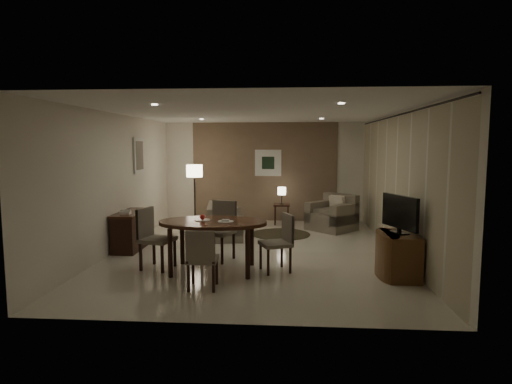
# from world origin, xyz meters

# --- Properties ---
(room_shell) EXTENTS (5.50, 7.00, 2.70)m
(room_shell) POSITION_xyz_m (0.00, 0.40, 1.35)
(room_shell) COLOR beige
(room_shell) RESTS_ON ground
(taupe_accent) EXTENTS (3.96, 0.03, 2.70)m
(taupe_accent) POSITION_xyz_m (0.00, 3.48, 1.35)
(taupe_accent) COLOR #7A634C
(taupe_accent) RESTS_ON wall_back
(curtain_wall) EXTENTS (0.08, 6.70, 2.58)m
(curtain_wall) POSITION_xyz_m (2.68, 0.00, 1.32)
(curtain_wall) COLOR #C1B996
(curtain_wall) RESTS_ON wall_right
(curtain_rod) EXTENTS (0.03, 6.80, 0.03)m
(curtain_rod) POSITION_xyz_m (2.68, 0.00, 2.64)
(curtain_rod) COLOR black
(curtain_rod) RESTS_ON wall_right
(art_back_frame) EXTENTS (0.72, 0.03, 0.72)m
(art_back_frame) POSITION_xyz_m (0.10, 3.46, 1.60)
(art_back_frame) COLOR silver
(art_back_frame) RESTS_ON wall_back
(art_back_canvas) EXTENTS (0.34, 0.01, 0.34)m
(art_back_canvas) POSITION_xyz_m (0.10, 3.44, 1.60)
(art_back_canvas) COLOR black
(art_back_canvas) RESTS_ON wall_back
(art_left_frame) EXTENTS (0.03, 0.60, 0.80)m
(art_left_frame) POSITION_xyz_m (-2.72, 1.20, 1.85)
(art_left_frame) COLOR silver
(art_left_frame) RESTS_ON wall_left
(art_left_canvas) EXTENTS (0.01, 0.46, 0.64)m
(art_left_canvas) POSITION_xyz_m (-2.71, 1.20, 1.85)
(art_left_canvas) COLOR gray
(art_left_canvas) RESTS_ON wall_left
(downlight_nl) EXTENTS (0.10, 0.10, 0.01)m
(downlight_nl) POSITION_xyz_m (-1.40, -1.80, 2.69)
(downlight_nl) COLOR white
(downlight_nl) RESTS_ON ceiling
(downlight_nr) EXTENTS (0.10, 0.10, 0.01)m
(downlight_nr) POSITION_xyz_m (1.40, -1.80, 2.69)
(downlight_nr) COLOR white
(downlight_nr) RESTS_ON ceiling
(downlight_fl) EXTENTS (0.10, 0.10, 0.01)m
(downlight_fl) POSITION_xyz_m (-1.40, 1.80, 2.69)
(downlight_fl) COLOR white
(downlight_fl) RESTS_ON ceiling
(downlight_fr) EXTENTS (0.10, 0.10, 0.01)m
(downlight_fr) POSITION_xyz_m (1.40, 1.80, 2.69)
(downlight_fr) COLOR white
(downlight_fr) RESTS_ON ceiling
(console_desk) EXTENTS (0.48, 1.20, 0.75)m
(console_desk) POSITION_xyz_m (-2.49, 0.00, 0.38)
(console_desk) COLOR #4F2D19
(console_desk) RESTS_ON floor
(telephone) EXTENTS (0.20, 0.14, 0.09)m
(telephone) POSITION_xyz_m (-2.49, -0.30, 0.80)
(telephone) COLOR white
(telephone) RESTS_ON console_desk
(tv_cabinet) EXTENTS (0.48, 0.90, 0.70)m
(tv_cabinet) POSITION_xyz_m (2.40, -1.50, 0.35)
(tv_cabinet) COLOR brown
(tv_cabinet) RESTS_ON floor
(flat_tv) EXTENTS (0.36, 0.85, 0.60)m
(flat_tv) POSITION_xyz_m (2.38, -1.50, 1.02)
(flat_tv) COLOR black
(flat_tv) RESTS_ON tv_cabinet
(dining_table) EXTENTS (1.78, 1.11, 0.83)m
(dining_table) POSITION_xyz_m (-0.60, -1.40, 0.42)
(dining_table) COLOR #4F2D19
(dining_table) RESTS_ON floor
(chair_near) EXTENTS (0.44, 0.44, 0.89)m
(chair_near) POSITION_xyz_m (-0.60, -2.27, 0.44)
(chair_near) COLOR gray
(chair_near) RESTS_ON floor
(chair_far) EXTENTS (0.67, 0.67, 1.06)m
(chair_far) POSITION_xyz_m (-0.63, -0.72, 0.53)
(chair_far) COLOR gray
(chair_far) RESTS_ON floor
(chair_left) EXTENTS (0.60, 0.60, 1.02)m
(chair_left) POSITION_xyz_m (-1.55, -1.33, 0.51)
(chair_left) COLOR gray
(chair_left) RESTS_ON floor
(chair_right) EXTENTS (0.60, 0.60, 0.95)m
(chair_right) POSITION_xyz_m (0.43, -1.34, 0.48)
(chair_right) COLOR gray
(chair_right) RESTS_ON floor
(plate_a) EXTENTS (0.26, 0.26, 0.02)m
(plate_a) POSITION_xyz_m (-0.78, -1.35, 0.84)
(plate_a) COLOR white
(plate_a) RESTS_ON dining_table
(plate_b) EXTENTS (0.26, 0.26, 0.02)m
(plate_b) POSITION_xyz_m (-0.38, -1.45, 0.84)
(plate_b) COLOR white
(plate_b) RESTS_ON dining_table
(fruit_apple) EXTENTS (0.09, 0.09, 0.09)m
(fruit_apple) POSITION_xyz_m (-0.78, -1.35, 0.90)
(fruit_apple) COLOR red
(fruit_apple) RESTS_ON plate_a
(napkin) EXTENTS (0.12, 0.08, 0.03)m
(napkin) POSITION_xyz_m (-0.38, -1.45, 0.87)
(napkin) COLOR white
(napkin) RESTS_ON plate_b
(round_rug) EXTENTS (1.37, 1.37, 0.01)m
(round_rug) POSITION_xyz_m (0.48, 1.62, 0.01)
(round_rug) COLOR #392F20
(round_rug) RESTS_ON floor
(sofa) EXTENTS (1.65, 0.99, 0.73)m
(sofa) POSITION_xyz_m (-0.79, 1.33, 0.37)
(sofa) COLOR gray
(sofa) RESTS_ON floor
(armchair) EXTENTS (1.35, 1.34, 0.87)m
(armchair) POSITION_xyz_m (1.72, 2.22, 0.44)
(armchair) COLOR gray
(armchair) RESTS_ON floor
(side_table) EXTENTS (0.42, 0.42, 0.54)m
(side_table) POSITION_xyz_m (0.48, 2.92, 0.27)
(side_table) COLOR black
(side_table) RESTS_ON floor
(table_lamp) EXTENTS (0.22, 0.22, 0.50)m
(table_lamp) POSITION_xyz_m (0.48, 2.92, 0.79)
(table_lamp) COLOR #FFEAC1
(table_lamp) RESTS_ON side_table
(floor_lamp) EXTENTS (0.40, 0.40, 1.59)m
(floor_lamp) POSITION_xyz_m (-1.71, 2.38, 0.79)
(floor_lamp) COLOR #FFE5B7
(floor_lamp) RESTS_ON floor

